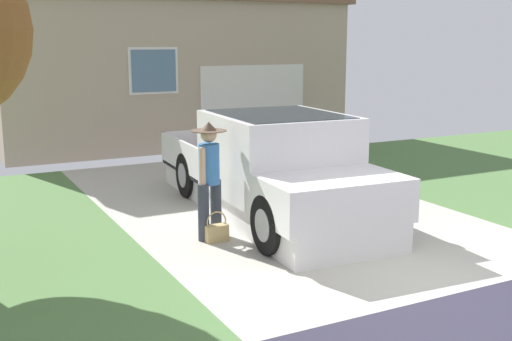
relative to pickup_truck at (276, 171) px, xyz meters
The scene contains 5 objects.
pickup_truck is the anchor object (origin of this frame).
person_with_hat 1.46m from the pickup_truck, 159.57° to the right, with size 0.50×0.50×1.67m.
handbag 1.64m from the pickup_truck, 152.07° to the right, with size 0.33×0.15×0.44m.
house_with_garage 9.45m from the pickup_truck, 82.76° to the left, with size 9.50×6.29×4.58m.
wheeled_trash_bin 5.71m from the pickup_truck, 49.89° to the left, with size 0.60×0.72×1.01m.
Camera 1 is at (-5.03, -4.87, 2.78)m, focal length 44.38 mm.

